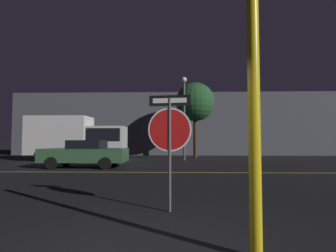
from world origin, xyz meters
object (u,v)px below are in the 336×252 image
(stop_sign, at_px, (170,130))
(yellow_pole_right, at_px, (254,121))
(delivery_truck, at_px, (78,137))
(passing_car_2, at_px, (85,153))
(tree_0, at_px, (195,102))
(street_lamp, at_px, (184,109))

(stop_sign, xyz_separation_m, yellow_pole_right, (1.11, -2.05, 0.03))
(stop_sign, bearing_deg, delivery_truck, 124.81)
(passing_car_2, xyz_separation_m, tree_0, (6.29, 7.34, 3.72))
(street_lamp, distance_m, tree_0, 2.74)
(stop_sign, height_order, tree_0, tree_0)
(tree_0, bearing_deg, street_lamp, -111.42)
(passing_car_2, bearing_deg, stop_sign, -150.57)
(yellow_pole_right, distance_m, street_lamp, 15.31)
(passing_car_2, relative_size, delivery_truck, 0.66)
(street_lamp, bearing_deg, passing_car_2, -137.45)
(tree_0, bearing_deg, stop_sign, -96.11)
(delivery_truck, bearing_deg, stop_sign, 27.46)
(stop_sign, relative_size, delivery_truck, 0.35)
(yellow_pole_right, relative_size, passing_car_2, 0.77)
(delivery_truck, distance_m, tree_0, 9.34)
(yellow_pole_right, bearing_deg, street_lamp, 91.52)
(street_lamp, bearing_deg, yellow_pole_right, -88.48)
(passing_car_2, xyz_separation_m, delivery_truck, (-2.24, 4.78, 0.90))
(stop_sign, distance_m, street_lamp, 13.31)
(passing_car_2, bearing_deg, delivery_truck, 25.25)
(stop_sign, distance_m, passing_car_2, 9.50)
(passing_car_2, bearing_deg, tree_0, -40.47)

